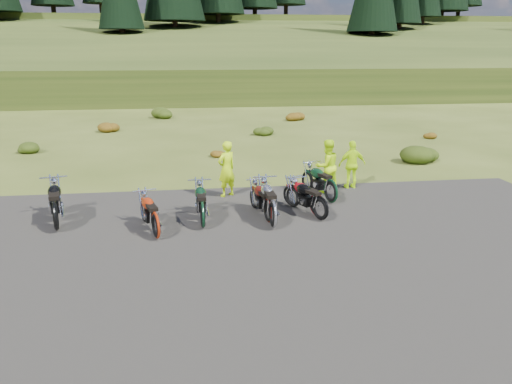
{
  "coord_description": "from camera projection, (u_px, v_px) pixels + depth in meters",
  "views": [
    {
      "loc": [
        -1.47,
        -12.82,
        4.87
      ],
      "look_at": [
        0.29,
        0.55,
        0.87
      ],
      "focal_mm": 35.0,
      "sensor_mm": 36.0,
      "label": 1
    }
  ],
  "objects": [
    {
      "name": "shrub_5",
      "position": [
        263.0,
        130.0,
        27.76
      ],
      "size": [
        1.03,
        1.03,
        0.61
      ],
      "primitive_type": "ellipsoid",
      "color": "#1E2F0B",
      "rests_on": "ground"
    },
    {
      "name": "shrub_4",
      "position": [
        216.0,
        152.0,
        22.38
      ],
      "size": [
        0.77,
        0.77,
        0.45
      ],
      "primitive_type": "ellipsoid",
      "color": "#66330C",
      "rests_on": "ground"
    },
    {
      "name": "shrub_3",
      "position": [
        163.0,
        112.0,
        34.02
      ],
      "size": [
        1.56,
        1.56,
        0.92
      ],
      "primitive_type": "ellipsoid",
      "color": "#1E2F0B",
      "rests_on": "ground"
    },
    {
      "name": "person_middle",
      "position": [
        227.0,
        170.0,
        16.34
      ],
      "size": [
        0.81,
        0.75,
        1.85
      ],
      "primitive_type": "imported",
      "rotation": [
        0.0,
        0.0,
        3.74
      ],
      "color": "#B2DF0B",
      "rests_on": "ground"
    },
    {
      "name": "gravel_pad",
      "position": [
        258.0,
        258.0,
        11.85
      ],
      "size": [
        20.0,
        12.0,
        0.04
      ],
      "primitive_type": "cube",
      "color": "black",
      "rests_on": "ground"
    },
    {
      "name": "shrub_6",
      "position": [
        294.0,
        115.0,
        33.14
      ],
      "size": [
        1.3,
        1.3,
        0.77
      ],
      "primitive_type": "ellipsoid",
      "color": "#66330C",
      "rests_on": "ground"
    },
    {
      "name": "shrub_2",
      "position": [
        108.0,
        126.0,
        28.64
      ],
      "size": [
        1.3,
        1.3,
        0.77
      ],
      "primitive_type": "ellipsoid",
      "color": "#66330C",
      "rests_on": "ground"
    },
    {
      "name": "shrub_7",
      "position": [
        421.0,
        151.0,
        21.41
      ],
      "size": [
        1.56,
        1.56,
        0.92
      ],
      "primitive_type": "ellipsoid",
      "color": "#1E2F0B",
      "rests_on": "ground"
    },
    {
      "name": "hill_plateau",
      "position": [
        195.0,
        66.0,
        118.3
      ],
      "size": [
        300.0,
        90.0,
        9.17
      ],
      "primitive_type": "cube",
      "color": "#273812",
      "rests_on": "ground"
    },
    {
      "name": "motorcycle_5",
      "position": [
        320.0,
        221.0,
        14.34
      ],
      "size": [
        1.43,
        2.08,
        1.04
      ],
      "primitive_type": null,
      "rotation": [
        0.0,
        0.0,
        2.0
      ],
      "color": "black",
      "rests_on": "ground"
    },
    {
      "name": "motorcycle_1",
      "position": [
        157.0,
        239.0,
        12.99
      ],
      "size": [
        1.23,
        2.1,
        1.04
      ],
      "primitive_type": null,
      "rotation": [
        0.0,
        0.0,
        1.88
      ],
      "color": "#9E260B",
      "rests_on": "ground"
    },
    {
      "name": "hill_slope",
      "position": [
        201.0,
        86.0,
        61.28
      ],
      "size": [
        300.0,
        45.97,
        9.37
      ],
      "primitive_type": null,
      "rotation": [
        0.14,
        0.0,
        0.0
      ],
      "color": "#273812",
      "rests_on": "ground"
    },
    {
      "name": "ground",
      "position": [
        248.0,
        228.0,
        13.75
      ],
      "size": [
        300.0,
        300.0,
        0.0
      ],
      "primitive_type": "plane",
      "color": "#3D4818",
      "rests_on": "ground"
    },
    {
      "name": "motorcycle_0",
      "position": [
        57.0,
        231.0,
        13.54
      ],
      "size": [
        1.26,
        2.43,
        1.21
      ],
      "primitive_type": null,
      "rotation": [
        0.0,
        0.0,
        1.79
      ],
      "color": "black",
      "rests_on": "ground"
    },
    {
      "name": "motorcycle_7",
      "position": [
        330.0,
        203.0,
        15.91
      ],
      "size": [
        1.33,
        2.25,
        1.12
      ],
      "primitive_type": null,
      "rotation": [
        0.0,
        0.0,
        1.88
      ],
      "color": "black",
      "rests_on": "ground"
    },
    {
      "name": "shrub_1",
      "position": [
        27.0,
        146.0,
        23.26
      ],
      "size": [
        1.03,
        1.03,
        0.61
      ],
      "primitive_type": "ellipsoid",
      "color": "#1E2F0B",
      "rests_on": "ground"
    },
    {
      "name": "person_right_b",
      "position": [
        352.0,
        165.0,
        17.31
      ],
      "size": [
        1.01,
        0.49,
        1.67
      ],
      "primitive_type": "imported",
      "rotation": [
        0.0,
        0.0,
        3.22
      ],
      "color": "#B2DF0B",
      "rests_on": "ground"
    },
    {
      "name": "motorcycle_2",
      "position": [
        203.0,
        228.0,
        13.73
      ],
      "size": [
        0.77,
        2.11,
        1.09
      ],
      "primitive_type": null,
      "rotation": [
        0.0,
        0.0,
        1.61
      ],
      "color": "black",
      "rests_on": "ground"
    },
    {
      "name": "person_right_a",
      "position": [
        327.0,
        167.0,
        16.79
      ],
      "size": [
        1.05,
        0.93,
        1.81
      ],
      "primitive_type": "imported",
      "rotation": [
        0.0,
        0.0,
        3.46
      ],
      "color": "#B2DF0B",
      "rests_on": "ground"
    },
    {
      "name": "shrub_8",
      "position": [
        428.0,
        134.0,
        26.88
      ],
      "size": [
        0.77,
        0.77,
        0.45
      ],
      "primitive_type": "ellipsoid",
      "color": "#66330C",
      "rests_on": "ground"
    },
    {
      "name": "motorcycle_6",
      "position": [
        317.0,
        217.0,
        14.64
      ],
      "size": [
        1.45,
        2.0,
        1.01
      ],
      "primitive_type": null,
      "rotation": [
        0.0,
        0.0,
        2.05
      ],
      "color": "maroon",
      "rests_on": "ground"
    },
    {
      "name": "motorcycle_4",
      "position": [
        268.0,
        223.0,
        14.16
      ],
      "size": [
        1.0,
        2.03,
        1.02
      ],
      "primitive_type": null,
      "rotation": [
        0.0,
        0.0,
        1.76
      ],
      "color": "#49110C",
      "rests_on": "ground"
    },
    {
      "name": "motorcycle_3",
      "position": [
        273.0,
        228.0,
        13.74
      ],
      "size": [
        0.83,
        2.26,
        1.17
      ],
      "primitive_type": null,
      "rotation": [
        0.0,
        0.0,
        1.61
      ],
      "color": "#A7A6AB",
      "rests_on": "ground"
    }
  ]
}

